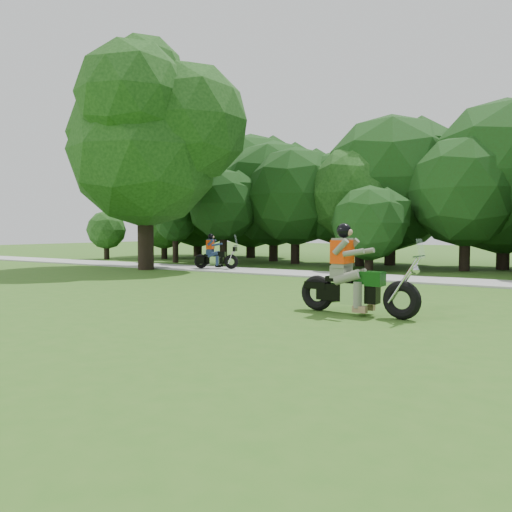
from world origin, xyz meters
The scene contains 6 objects.
ground centered at (0.00, 0.00, 0.00)m, with size 100.00×100.00×0.00m, color #31611B.
walkway centered at (0.00, 8.00, 0.03)m, with size 60.00×2.20×0.06m, color #9C9C97.
tree_line centered at (-0.45, 14.61, 3.71)m, with size 39.59×11.65×7.62m.
big_tree_west centered at (-10.54, 6.85, 5.76)m, with size 8.64×6.56×9.96m.
chopper_motorcycle centered at (1.26, 0.37, 0.68)m, with size 2.59×0.71×1.85m.
touring_motorcycle centered at (-7.90, 7.87, 0.61)m, with size 1.91×1.05×1.50m.
Camera 1 is at (4.95, -9.19, 1.71)m, focal length 35.00 mm.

